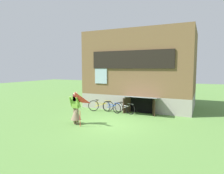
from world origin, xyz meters
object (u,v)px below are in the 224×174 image
(kite, at_px, (75,100))
(bicycle_silver, at_px, (124,108))
(bicycle_yellow, at_px, (101,106))
(bicycle_blue, at_px, (112,107))
(person, at_px, (76,111))

(kite, height_order, bicycle_silver, kite)
(kite, relative_size, bicycle_yellow, 1.02)
(kite, height_order, bicycle_blue, kite)
(kite, xyz_separation_m, bicycle_blue, (0.23, 3.61, -0.98))
(bicycle_yellow, bearing_deg, kite, -99.03)
(kite, bearing_deg, bicycle_yellow, 98.70)
(bicycle_silver, distance_m, bicycle_yellow, 1.64)
(person, bearing_deg, bicycle_silver, 70.63)
(person, xyz_separation_m, bicycle_blue, (0.52, 3.13, -0.34))
(person, relative_size, bicycle_silver, 1.08)
(bicycle_silver, xyz_separation_m, bicycle_blue, (-0.85, -0.07, 0.00))
(person, relative_size, kite, 1.00)
(person, xyz_separation_m, bicycle_silver, (1.37, 3.21, -0.34))
(kite, relative_size, bicycle_blue, 1.10)
(person, distance_m, bicycle_yellow, 3.16)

